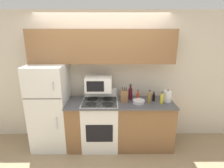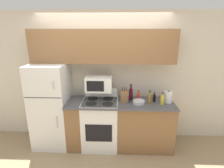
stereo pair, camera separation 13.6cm
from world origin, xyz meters
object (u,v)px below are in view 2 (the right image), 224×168
at_px(microwave, 99,84).
at_px(bottle_hot_sauce, 138,96).
at_px(bottle_vinegar, 150,98).
at_px(bowl, 139,102).
at_px(knife_block, 124,96).
at_px(kettle, 168,97).
at_px(bottle_wine_red, 131,94).
at_px(refrigerator, 52,106).
at_px(bottle_soy_sauce, 154,98).
at_px(bottle_cooking_spray, 162,100).
at_px(stove, 100,123).

xyz_separation_m(microwave, bottle_hot_sauce, (0.74, -0.02, -0.23)).
distance_m(bottle_vinegar, bottle_hot_sauce, 0.23).
relative_size(bowl, bottle_vinegar, 0.91).
bearing_deg(knife_block, kettle, 1.38).
relative_size(knife_block, bottle_hot_sauce, 1.43).
bearing_deg(kettle, bottle_wine_red, 169.61).
distance_m(refrigerator, bowl, 1.66).
xyz_separation_m(microwave, bottle_vinegar, (0.93, -0.16, -0.22)).
xyz_separation_m(bowl, kettle, (0.54, 0.07, 0.07)).
height_order(bottle_soy_sauce, bottle_hot_sauce, bottle_hot_sauce).
distance_m(refrigerator, bottle_hot_sauce, 1.66).
distance_m(microwave, bottle_cooking_spray, 1.18).
bearing_deg(bottle_vinegar, bowl, -172.67).
bearing_deg(bottle_hot_sauce, knife_block, -156.94).
bearing_deg(stove, kettle, 0.35).
xyz_separation_m(stove, knife_block, (0.45, -0.01, 0.55)).
xyz_separation_m(refrigerator, bottle_wine_red, (1.51, 0.08, 0.23)).
xyz_separation_m(bottle_soy_sauce, bottle_hot_sauce, (-0.29, 0.05, 0.01)).
xyz_separation_m(bowl, bottle_vinegar, (0.19, 0.02, 0.06)).
bearing_deg(bottle_cooking_spray, bowl, 177.24).
bearing_deg(bowl, kettle, 7.16).
xyz_separation_m(microwave, bottle_cooking_spray, (1.14, -0.20, -0.23)).
height_order(refrigerator, bottle_vinegar, refrigerator).
distance_m(refrigerator, kettle, 2.20).
bearing_deg(bottle_wine_red, bottle_soy_sauce, -10.98).
bearing_deg(bottle_hot_sauce, bottle_soy_sauce, -10.71).
distance_m(bottle_vinegar, kettle, 0.35).
height_order(bowl, bottle_soy_sauce, bottle_soy_sauce).
bearing_deg(kettle, stove, -179.65).
bearing_deg(knife_block, bottle_cooking_spray, -5.77).
bearing_deg(bottle_cooking_spray, refrigerator, 176.40).
relative_size(bottle_vinegar, bottle_hot_sauce, 1.20).
distance_m(bowl, kettle, 0.55).
relative_size(bottle_wine_red, bottle_hot_sauce, 1.50).
bearing_deg(bottle_cooking_spray, bottle_soy_sauce, 132.39).
height_order(knife_block, bottle_wine_red, bottle_wine_red).
bearing_deg(microwave, refrigerator, -175.50).
distance_m(bowl, bottle_soy_sauce, 0.32).
bearing_deg(kettle, bottle_soy_sauce, 170.64).
bearing_deg(stove, bottle_cooking_spray, -4.07).
xyz_separation_m(knife_block, bottle_cooking_spray, (0.67, -0.07, -0.03)).
bearing_deg(bottle_vinegar, knife_block, 177.06).
height_order(bottle_vinegar, bottle_wine_red, bottle_wine_red).
relative_size(bowl, bottle_hot_sauce, 1.09).
xyz_separation_m(refrigerator, microwave, (0.91, 0.07, 0.43)).
height_order(refrigerator, kettle, refrigerator).
bearing_deg(bottle_wine_red, bottle_hot_sauce, -11.53).
relative_size(stove, bowl, 4.97).
bearing_deg(stove, bottle_vinegar, -2.23).
relative_size(knife_block, bottle_soy_sauce, 1.59).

